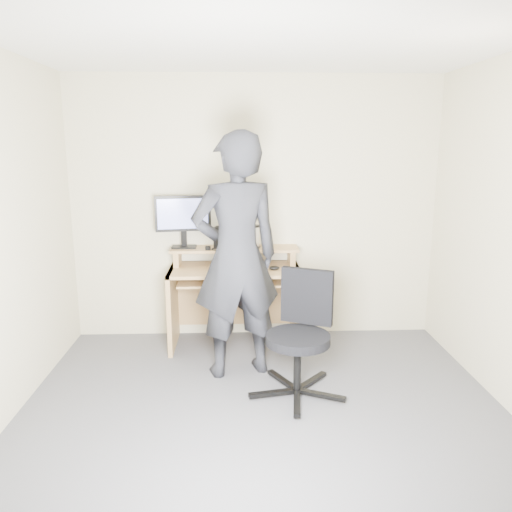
{
  "coord_description": "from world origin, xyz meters",
  "views": [
    {
      "loc": [
        -0.18,
        -3.02,
        1.87
      ],
      "look_at": [
        -0.02,
        1.05,
        0.95
      ],
      "focal_mm": 35.0,
      "sensor_mm": 36.0,
      "label": 1
    }
  ],
  "objects": [
    {
      "name": "external_drive",
      "position": [
        -0.35,
        1.59,
        1.01
      ],
      "size": [
        0.1,
        0.14,
        0.2
      ],
      "primitive_type": "cube",
      "rotation": [
        0.0,
        0.0,
        -0.21
      ],
      "color": "black",
      "rests_on": "desk"
    },
    {
      "name": "ground",
      "position": [
        0.0,
        0.0,
        0.0
      ],
      "size": [
        3.5,
        3.5,
        0.0
      ],
      "primitive_type": "plane",
      "color": "#57575C",
      "rests_on": "ground"
    },
    {
      "name": "travel_mug",
      "position": [
        -0.01,
        1.6,
        1.01
      ],
      "size": [
        0.11,
        0.11,
        0.19
      ],
      "primitive_type": "cylinder",
      "rotation": [
        0.0,
        0.0,
        0.28
      ],
      "color": "#B7B8BC",
      "rests_on": "desk"
    },
    {
      "name": "person",
      "position": [
        -0.18,
        0.86,
        0.99
      ],
      "size": [
        0.82,
        0.66,
        1.97
      ],
      "primitive_type": "imported",
      "rotation": [
        0.0,
        0.0,
        3.43
      ],
      "color": "black",
      "rests_on": "ground"
    },
    {
      "name": "desk",
      "position": [
        -0.2,
        1.53,
        0.55
      ],
      "size": [
        1.2,
        0.6,
        0.91
      ],
      "color": "tan",
      "rests_on": "ground"
    },
    {
      "name": "office_chair",
      "position": [
        0.3,
        0.51,
        0.5
      ],
      "size": [
        0.72,
        0.72,
        0.92
      ],
      "rotation": [
        0.0,
        0.0,
        -0.43
      ],
      "color": "black",
      "rests_on": "ground"
    },
    {
      "name": "mouse",
      "position": [
        0.16,
        1.35,
        0.77
      ],
      "size": [
        0.11,
        0.09,
        0.04
      ],
      "primitive_type": "ellipsoid",
      "rotation": [
        0.0,
        0.0,
        0.29
      ],
      "color": "black",
      "rests_on": "desk"
    },
    {
      "name": "keyboard",
      "position": [
        -0.24,
        1.36,
        0.67
      ],
      "size": [
        0.47,
        0.21,
        0.03
      ],
      "primitive_type": "cube",
      "rotation": [
        0.0,
        0.0,
        0.07
      ],
      "color": "black",
      "rests_on": "desk"
    },
    {
      "name": "back_wall",
      "position": [
        0.0,
        1.75,
        1.25
      ],
      "size": [
        3.5,
        0.02,
        2.5
      ],
      "primitive_type": "cube",
      "color": "beige",
      "rests_on": "ground"
    },
    {
      "name": "smartphone",
      "position": [
        -0.0,
        1.56,
        0.92
      ],
      "size": [
        0.1,
        0.14,
        0.01
      ],
      "primitive_type": "cube",
      "rotation": [
        0.0,
        0.0,
        -0.28
      ],
      "color": "black",
      "rests_on": "desk"
    },
    {
      "name": "monitor",
      "position": [
        -0.68,
        1.61,
        1.2
      ],
      "size": [
        0.51,
        0.14,
        0.49
      ],
      "rotation": [
        0.0,
        0.0,
        0.18
      ],
      "color": "black",
      "rests_on": "desk"
    },
    {
      "name": "charger",
      "position": [
        -0.45,
        1.5,
        0.93
      ],
      "size": [
        0.05,
        0.04,
        0.03
      ],
      "primitive_type": "cube",
      "rotation": [
        0.0,
        0.0,
        -0.08
      ],
      "color": "black",
      "rests_on": "desk"
    },
    {
      "name": "ceiling",
      "position": [
        0.0,
        0.0,
        2.5
      ],
      "size": [
        3.5,
        3.5,
        0.02
      ],
      "primitive_type": "cube",
      "color": "white",
      "rests_on": "back_wall"
    },
    {
      "name": "headphones",
      "position": [
        -0.31,
        1.64,
        0.92
      ],
      "size": [
        0.2,
        0.2,
        0.06
      ],
      "primitive_type": "torus",
      "rotation": [
        0.26,
        0.0,
        0.34
      ],
      "color": "silver",
      "rests_on": "desk"
    }
  ]
}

